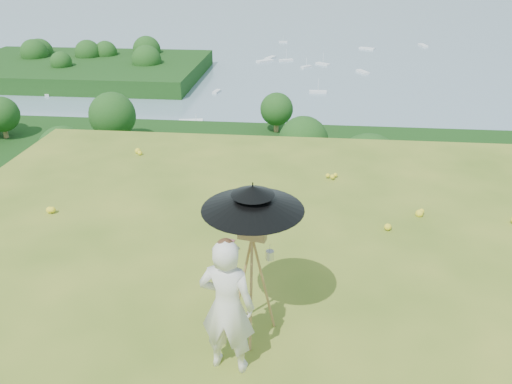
# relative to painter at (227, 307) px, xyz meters

# --- Properties ---
(ground) EXTENTS (14.00, 14.00, 0.00)m
(ground) POSITION_rel_painter_xyz_m (1.04, 1.00, -0.86)
(ground) COLOR #527220
(ground) RESTS_ON ground
(forest_slope) EXTENTS (140.00, 56.00, 22.00)m
(forest_slope) POSITION_rel_painter_xyz_m (1.04, 36.00, -29.86)
(forest_slope) COLOR #14370F
(forest_slope) RESTS_ON bay_water
(shoreline_tier) EXTENTS (170.00, 28.00, 8.00)m
(shoreline_tier) POSITION_rel_painter_xyz_m (1.04, 76.00, -36.86)
(shoreline_tier) COLOR gray
(shoreline_tier) RESTS_ON bay_water
(bay_water) EXTENTS (700.00, 700.00, 0.00)m
(bay_water) POSITION_rel_painter_xyz_m (1.04, 241.00, -34.86)
(bay_water) COLOR #6C8E9A
(bay_water) RESTS_ON ground
(peninsula) EXTENTS (90.00, 60.00, 12.00)m
(peninsula) POSITION_rel_painter_xyz_m (-73.96, 156.00, -29.86)
(peninsula) COLOR #14370F
(peninsula) RESTS_ON bay_water
(slope_trees) EXTENTS (110.00, 50.00, 6.00)m
(slope_trees) POSITION_rel_painter_xyz_m (1.04, 36.00, -15.86)
(slope_trees) COLOR #144516
(slope_trees) RESTS_ON forest_slope
(harbor_town) EXTENTS (110.00, 22.00, 5.00)m
(harbor_town) POSITION_rel_painter_xyz_m (1.04, 76.00, -30.36)
(harbor_town) COLOR silver
(harbor_town) RESTS_ON shoreline_tier
(moored_boats) EXTENTS (140.00, 140.00, 0.70)m
(moored_boats) POSITION_rel_painter_xyz_m (-11.46, 162.00, -34.51)
(moored_boats) COLOR white
(moored_boats) RESTS_ON bay_water
(wildflowers) EXTENTS (10.00, 10.50, 0.12)m
(wildflowers) POSITION_rel_painter_xyz_m (1.04, 1.25, -0.80)
(wildflowers) COLOR yellow
(wildflowers) RESTS_ON ground
(painter) EXTENTS (0.68, 0.50, 1.71)m
(painter) POSITION_rel_painter_xyz_m (0.00, 0.00, 0.00)
(painter) COLOR white
(painter) RESTS_ON ground
(field_easel) EXTENTS (0.78, 0.78, 1.73)m
(field_easel) POSITION_rel_painter_xyz_m (0.22, 0.57, 0.01)
(field_easel) COLOR #A96B47
(field_easel) RESTS_ON ground
(sun_umbrella) EXTENTS (1.33, 1.33, 0.67)m
(sun_umbrella) POSITION_rel_painter_xyz_m (0.22, 0.60, 0.90)
(sun_umbrella) COLOR black
(sun_umbrella) RESTS_ON field_easel
(painter_cap) EXTENTS (0.25, 0.28, 0.10)m
(painter_cap) POSITION_rel_painter_xyz_m (0.00, 0.00, 0.81)
(painter_cap) COLOR #C26A71
(painter_cap) RESTS_ON painter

